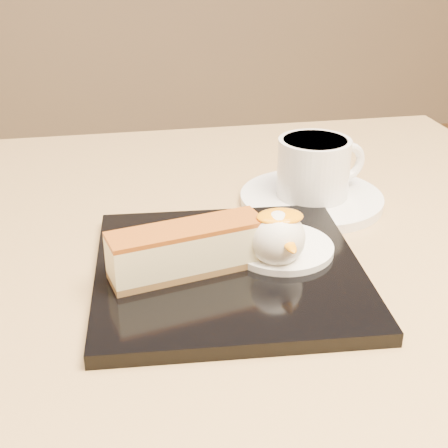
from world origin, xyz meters
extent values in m
cube|color=brown|center=(0.00, 0.00, 0.70)|extent=(0.80, 0.80, 0.04)
cube|color=black|center=(0.01, -0.01, 0.73)|extent=(0.24, 0.24, 0.01)
cube|color=brown|center=(-0.02, -0.02, 0.73)|extent=(0.13, 0.06, 0.01)
cube|color=beige|center=(-0.02, -0.02, 0.75)|extent=(0.13, 0.06, 0.03)
cube|color=#84440E|center=(-0.02, -0.02, 0.77)|extent=(0.13, 0.06, 0.00)
cylinder|color=white|center=(0.06, 0.00, 0.73)|extent=(0.09, 0.09, 0.01)
sphere|color=white|center=(0.05, -0.02, 0.76)|extent=(0.05, 0.05, 0.05)
ellipsoid|color=orange|center=(0.05, -0.02, 0.77)|extent=(0.04, 0.03, 0.01)
ellipsoid|color=#297C28|center=(0.03, 0.02, 0.74)|extent=(0.02, 0.01, 0.00)
ellipsoid|color=#297C28|center=(0.04, 0.03, 0.74)|extent=(0.02, 0.02, 0.00)
ellipsoid|color=#297C28|center=(0.02, 0.03, 0.74)|extent=(0.01, 0.02, 0.00)
cylinder|color=white|center=(0.13, 0.12, 0.72)|extent=(0.15, 0.15, 0.01)
cylinder|color=white|center=(0.13, 0.12, 0.76)|extent=(0.07, 0.07, 0.06)
cylinder|color=black|center=(0.13, 0.12, 0.79)|extent=(0.07, 0.07, 0.00)
torus|color=white|center=(0.17, 0.13, 0.76)|extent=(0.04, 0.02, 0.04)
camera|label=1|loc=(-0.08, -0.46, 0.99)|focal=50.00mm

